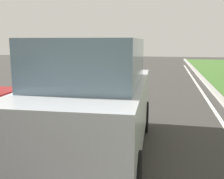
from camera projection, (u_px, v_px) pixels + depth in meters
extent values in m
plane|color=#383533|center=(112.00, 100.00, 10.26)|extent=(60.00, 60.00, 0.00)
cube|color=silver|center=(94.00, 99.00, 10.40)|extent=(0.12, 32.00, 0.01)
cube|color=silver|center=(210.00, 104.00, 9.54)|extent=(0.12, 32.00, 0.01)
cube|color=#B7BABF|center=(95.00, 109.00, 5.20)|extent=(2.07, 4.57, 1.10)
cube|color=slate|center=(93.00, 61.00, 4.89)|extent=(1.80, 2.76, 0.80)
cylinder|color=black|center=(76.00, 114.00, 6.93)|extent=(0.25, 0.77, 0.76)
cylinder|color=black|center=(144.00, 117.00, 6.64)|extent=(0.25, 0.77, 0.76)
cylinder|color=black|center=(15.00, 168.00, 3.96)|extent=(0.25, 0.77, 0.76)
cylinder|color=black|center=(133.00, 178.00, 3.67)|extent=(0.25, 0.77, 0.76)
cylinder|color=black|center=(8.00, 130.00, 5.83)|extent=(0.24, 0.65, 0.64)
cube|color=silver|center=(61.00, 79.00, 11.06)|extent=(1.73, 3.74, 0.80)
cube|color=slate|center=(58.00, 61.00, 10.69)|extent=(1.53, 1.94, 0.68)
cylinder|color=black|center=(56.00, 83.00, 12.48)|extent=(0.23, 0.61, 0.60)
cylinder|color=black|center=(87.00, 84.00, 12.22)|extent=(0.23, 0.61, 0.60)
cylinder|color=black|center=(30.00, 93.00, 10.05)|extent=(0.23, 0.61, 0.60)
cylinder|color=black|center=(68.00, 95.00, 9.78)|extent=(0.23, 0.61, 0.60)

